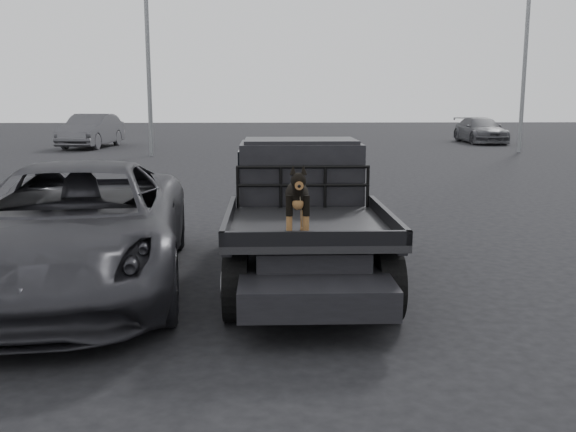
{
  "coord_description": "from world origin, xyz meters",
  "views": [
    {
      "loc": [
        -1.03,
        -6.18,
        2.37
      ],
      "look_at": [
        -0.84,
        -0.25,
        1.29
      ],
      "focal_mm": 40.0,
      "sensor_mm": 36.0,
      "label": 1
    }
  ],
  "objects_px": {
    "parked_suv": "(76,227)",
    "dog": "(297,200)",
    "flatbed_ute": "(304,244)",
    "distant_car_b": "(480,130)",
    "distant_car_a": "(91,131)"
  },
  "relations": [
    {
      "from": "parked_suv",
      "to": "dog",
      "type": "bearing_deg",
      "value": -28.78
    },
    {
      "from": "flatbed_ute",
      "to": "distant_car_b",
      "type": "xyz_separation_m",
      "value": [
        11.18,
        26.5,
        0.23
      ]
    },
    {
      "from": "distant_car_b",
      "to": "dog",
      "type": "bearing_deg",
      "value": -112.38
    },
    {
      "from": "dog",
      "to": "distant_car_b",
      "type": "relative_size",
      "value": 0.16
    },
    {
      "from": "flatbed_ute",
      "to": "distant_car_a",
      "type": "height_order",
      "value": "distant_car_a"
    },
    {
      "from": "flatbed_ute",
      "to": "parked_suv",
      "type": "bearing_deg",
      "value": -172.53
    },
    {
      "from": "flatbed_ute",
      "to": "dog",
      "type": "bearing_deg",
      "value": -96.07
    },
    {
      "from": "parked_suv",
      "to": "distant_car_b",
      "type": "relative_size",
      "value": 1.19
    },
    {
      "from": "distant_car_b",
      "to": "parked_suv",
      "type": "bearing_deg",
      "value": -117.99
    },
    {
      "from": "distant_car_a",
      "to": "flatbed_ute",
      "type": "bearing_deg",
      "value": -63.17
    },
    {
      "from": "parked_suv",
      "to": "distant_car_b",
      "type": "height_order",
      "value": "parked_suv"
    },
    {
      "from": "parked_suv",
      "to": "distant_car_b",
      "type": "xyz_separation_m",
      "value": [
        14.08,
        26.88,
        -0.1
      ]
    },
    {
      "from": "parked_suv",
      "to": "distant_car_b",
      "type": "distance_m",
      "value": 30.34
    },
    {
      "from": "flatbed_ute",
      "to": "dog",
      "type": "relative_size",
      "value": 7.3
    },
    {
      "from": "flatbed_ute",
      "to": "distant_car_a",
      "type": "bearing_deg",
      "value": 111.04
    }
  ]
}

